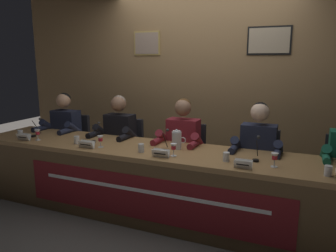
% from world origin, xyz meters
% --- Properties ---
extents(ground_plane, '(12.00, 12.00, 0.00)m').
position_xyz_m(ground_plane, '(0.00, 0.00, 0.00)').
color(ground_plane, '#4C4742').
extents(wall_back_panelled, '(5.72, 0.14, 2.60)m').
position_xyz_m(wall_back_panelled, '(0.00, 1.25, 1.30)').
color(wall_back_panelled, '#937047').
rests_on(wall_back_panelled, ground_plane).
extents(conference_table, '(4.52, 0.78, 0.74)m').
position_xyz_m(conference_table, '(-0.00, -0.12, 0.52)').
color(conference_table, olive).
rests_on(conference_table, ground_plane).
extents(chair_far_left, '(0.44, 0.45, 0.89)m').
position_xyz_m(chair_far_left, '(-1.69, 0.57, 0.43)').
color(chair_far_left, black).
rests_on(chair_far_left, ground_plane).
extents(panelist_far_left, '(0.51, 0.48, 1.22)m').
position_xyz_m(panelist_far_left, '(-1.69, 0.37, 0.71)').
color(panelist_far_left, black).
rests_on(panelist_far_left, ground_plane).
extents(nameplate_far_left, '(0.17, 0.06, 0.08)m').
position_xyz_m(nameplate_far_left, '(-1.68, -0.27, 0.78)').
color(nameplate_far_left, white).
rests_on(nameplate_far_left, conference_table).
extents(juice_glass_far_left, '(0.06, 0.06, 0.12)m').
position_xyz_m(juice_glass_far_left, '(-1.54, -0.20, 0.82)').
color(juice_glass_far_left, white).
rests_on(juice_glass_far_left, conference_table).
extents(water_cup_far_left, '(0.06, 0.06, 0.08)m').
position_xyz_m(water_cup_far_left, '(-1.85, -0.17, 0.77)').
color(water_cup_far_left, silver).
rests_on(water_cup_far_left, conference_table).
extents(microphone_far_left, '(0.06, 0.17, 0.22)m').
position_xyz_m(microphone_far_left, '(-1.71, -0.06, 0.81)').
color(microphone_far_left, black).
rests_on(microphone_far_left, conference_table).
extents(chair_left, '(0.44, 0.45, 0.89)m').
position_xyz_m(chair_left, '(-0.84, 0.57, 0.43)').
color(chair_left, black).
rests_on(chair_left, ground_plane).
extents(panelist_left, '(0.51, 0.48, 1.22)m').
position_xyz_m(panelist_left, '(-0.84, 0.37, 0.71)').
color(panelist_left, black).
rests_on(panelist_left, ground_plane).
extents(nameplate_left, '(0.18, 0.06, 0.08)m').
position_xyz_m(nameplate_left, '(-0.81, -0.27, 0.78)').
color(nameplate_left, white).
rests_on(nameplate_left, conference_table).
extents(juice_glass_left, '(0.06, 0.06, 0.12)m').
position_xyz_m(juice_glass_left, '(-0.70, -0.18, 0.82)').
color(juice_glass_left, white).
rests_on(juice_glass_left, conference_table).
extents(water_cup_left, '(0.06, 0.06, 0.08)m').
position_xyz_m(water_cup_left, '(-1.03, -0.16, 0.77)').
color(water_cup_left, silver).
rests_on(water_cup_left, conference_table).
extents(microphone_left, '(0.06, 0.17, 0.22)m').
position_xyz_m(microphone_left, '(-0.89, -0.01, 0.81)').
color(microphone_left, black).
rests_on(microphone_left, conference_table).
extents(chair_center, '(0.44, 0.45, 0.89)m').
position_xyz_m(chair_center, '(0.00, 0.57, 0.43)').
color(chair_center, black).
rests_on(chair_center, ground_plane).
extents(panelist_center, '(0.51, 0.48, 1.22)m').
position_xyz_m(panelist_center, '(0.00, 0.37, 0.71)').
color(panelist_center, black).
rests_on(panelist_center, ground_plane).
extents(nameplate_center, '(0.17, 0.06, 0.08)m').
position_xyz_m(nameplate_center, '(0.04, -0.27, 0.78)').
color(nameplate_center, white).
rests_on(nameplate_center, conference_table).
extents(juice_glass_center, '(0.06, 0.06, 0.12)m').
position_xyz_m(juice_glass_center, '(0.13, -0.18, 0.82)').
color(juice_glass_center, white).
rests_on(juice_glass_center, conference_table).
extents(water_cup_center, '(0.06, 0.06, 0.08)m').
position_xyz_m(water_cup_center, '(-0.21, -0.18, 0.77)').
color(water_cup_center, silver).
rests_on(water_cup_center, conference_table).
extents(microphone_center, '(0.06, 0.17, 0.22)m').
position_xyz_m(microphone_center, '(-0.02, -0.06, 0.81)').
color(microphone_center, black).
rests_on(microphone_center, conference_table).
extents(chair_right, '(0.44, 0.45, 0.89)m').
position_xyz_m(chair_right, '(0.84, 0.57, 0.43)').
color(chair_right, black).
rests_on(chair_right, ground_plane).
extents(panelist_right, '(0.51, 0.48, 1.22)m').
position_xyz_m(panelist_right, '(0.84, 0.37, 0.71)').
color(panelist_right, black).
rests_on(panelist_right, ground_plane).
extents(nameplate_right, '(0.15, 0.06, 0.08)m').
position_xyz_m(nameplate_right, '(0.82, -0.30, 0.78)').
color(nameplate_right, white).
rests_on(nameplate_right, conference_table).
extents(juice_glass_right, '(0.06, 0.06, 0.12)m').
position_xyz_m(juice_glass_right, '(1.06, -0.15, 0.82)').
color(juice_glass_right, white).
rests_on(juice_glass_right, conference_table).
extents(water_cup_right, '(0.06, 0.06, 0.08)m').
position_xyz_m(water_cup_right, '(0.64, -0.15, 0.77)').
color(water_cup_right, silver).
rests_on(water_cup_right, conference_table).
extents(microphone_right, '(0.06, 0.17, 0.22)m').
position_xyz_m(microphone_right, '(0.89, -0.01, 0.81)').
color(microphone_right, black).
rests_on(microphone_right, conference_table).
extents(water_cup_far_right, '(0.06, 0.06, 0.08)m').
position_xyz_m(water_cup_far_right, '(1.47, -0.21, 0.77)').
color(water_cup_far_right, silver).
rests_on(water_cup_far_right, conference_table).
extents(water_pitcher_central, '(0.15, 0.10, 0.21)m').
position_xyz_m(water_pitcher_central, '(0.07, 0.07, 0.83)').
color(water_pitcher_central, silver).
rests_on(water_pitcher_central, conference_table).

